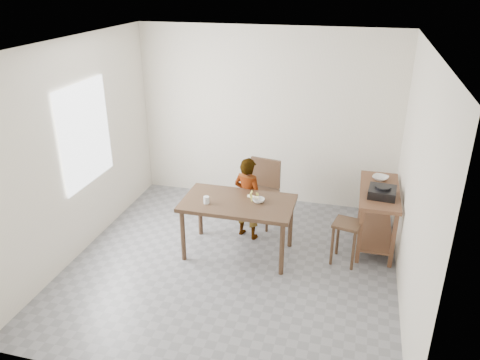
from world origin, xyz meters
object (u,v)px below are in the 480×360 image
(dining_table, at_px, (238,227))
(prep_counter, at_px, (376,217))
(child, at_px, (248,198))
(dining_chair, at_px, (260,194))
(stool, at_px, (345,242))

(dining_table, relative_size, prep_counter, 1.17)
(dining_table, relative_size, child, 1.20)
(prep_counter, height_order, child, child)
(dining_chair, bearing_deg, child, -90.43)
(child, bearing_deg, prep_counter, -152.37)
(stool, bearing_deg, dining_table, -174.27)
(dining_table, relative_size, stool, 2.47)
(prep_counter, distance_m, stool, 0.68)
(child, distance_m, stool, 1.41)
(dining_table, height_order, prep_counter, prep_counter)
(dining_table, height_order, stool, dining_table)
(child, height_order, stool, child)
(prep_counter, distance_m, child, 1.73)
(prep_counter, height_order, dining_chair, dining_chair)
(dining_table, height_order, dining_chair, dining_chair)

